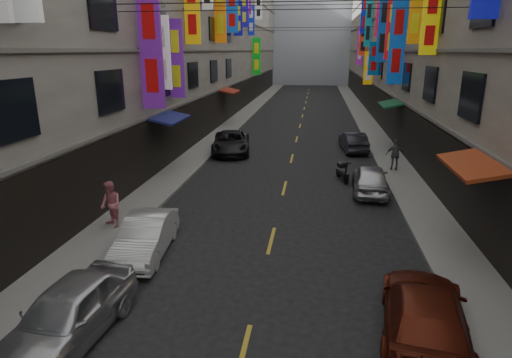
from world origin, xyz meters
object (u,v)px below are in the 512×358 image
(car_left_mid, at_px, (146,236))
(car_right_mid, at_px, (370,179))
(scooter_far_right, at_px, (342,172))
(car_left_far, at_px, (231,142))
(car_right_near, at_px, (424,314))
(pedestrian_lfar, at_px, (111,205))
(car_right_far, at_px, (353,142))
(car_left_near, at_px, (68,314))
(pedestrian_rfar, at_px, (395,155))

(car_left_mid, relative_size, car_right_mid, 0.97)
(scooter_far_right, relative_size, car_right_mid, 0.45)
(car_left_mid, relative_size, car_left_far, 0.77)
(scooter_far_right, distance_m, car_left_far, 8.58)
(car_right_near, xyz_separation_m, pedestrian_lfar, (-9.95, 4.99, 0.32))
(car_left_far, distance_m, car_right_near, 19.52)
(car_right_mid, bearing_deg, car_right_far, -86.15)
(scooter_far_right, bearing_deg, car_right_mid, 108.19)
(car_left_near, distance_m, car_left_far, 18.95)
(scooter_far_right, relative_size, car_right_far, 0.46)
(car_left_near, distance_m, car_right_far, 21.99)
(pedestrian_lfar, bearing_deg, car_left_mid, -4.45)
(scooter_far_right, xyz_separation_m, car_left_near, (-6.83, -13.75, 0.25))
(car_right_near, height_order, car_right_far, car_right_near)
(scooter_far_right, distance_m, car_left_near, 15.35)
(scooter_far_right, distance_m, car_left_mid, 11.54)
(car_right_near, bearing_deg, car_left_mid, -13.06)
(car_left_mid, distance_m, pedestrian_lfar, 2.68)
(car_right_mid, height_order, car_right_far, car_right_mid)
(car_left_near, bearing_deg, scooter_far_right, 68.41)
(pedestrian_rfar, bearing_deg, scooter_far_right, 36.35)
(scooter_far_right, xyz_separation_m, car_right_far, (1.04, 6.79, 0.19))
(car_left_far, xyz_separation_m, car_right_far, (7.87, 1.59, -0.06))
(scooter_far_right, height_order, pedestrian_rfar, pedestrian_rfar)
(car_left_near, relative_size, pedestrian_lfar, 2.35)
(scooter_far_right, height_order, car_right_far, car_right_far)
(car_left_mid, relative_size, pedestrian_lfar, 2.22)
(car_right_near, bearing_deg, pedestrian_rfar, -87.55)
(scooter_far_right, distance_m, car_right_near, 12.66)
(car_right_far, height_order, pedestrian_lfar, pedestrian_lfar)
(scooter_far_right, height_order, car_left_mid, car_left_mid)
(car_right_near, relative_size, car_right_mid, 1.16)
(car_right_near, height_order, pedestrian_lfar, pedestrian_lfar)
(car_right_mid, bearing_deg, pedestrian_rfar, -111.46)
(scooter_far_right, xyz_separation_m, car_right_mid, (1.17, -1.86, 0.23))
(car_left_near, xyz_separation_m, pedestrian_lfar, (-1.95, 6.13, 0.29))
(car_left_mid, distance_m, car_left_far, 14.55)
(car_right_near, distance_m, pedestrian_rfar, 14.67)
(car_left_near, height_order, car_right_far, car_left_near)
(car_left_mid, height_order, car_left_far, car_left_far)
(car_right_mid, distance_m, pedestrian_rfar, 4.21)
(scooter_far_right, relative_size, car_right_near, 0.39)
(car_left_far, bearing_deg, car_left_mid, -98.81)
(car_right_near, relative_size, car_right_far, 1.18)
(car_right_near, distance_m, car_right_far, 19.39)
(car_left_far, bearing_deg, car_left_near, -99.08)
(car_left_near, relative_size, pedestrian_rfar, 2.38)
(car_right_mid, xyz_separation_m, pedestrian_rfar, (1.74, 3.82, 0.31))
(car_left_near, bearing_deg, pedestrian_rfar, 63.03)
(pedestrian_rfar, bearing_deg, car_right_mid, 67.95)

